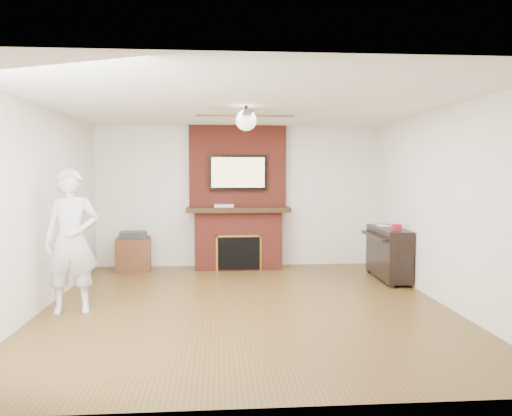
{
  "coord_description": "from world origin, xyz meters",
  "views": [
    {
      "loc": [
        -0.35,
        -6.18,
        1.68
      ],
      "look_at": [
        0.19,
        0.9,
        1.17
      ],
      "focal_mm": 35.0,
      "sensor_mm": 36.0,
      "label": 1
    }
  ],
  "objects": [
    {
      "name": "candle_cream",
      "position": [
        0.08,
        2.38,
        0.06
      ],
      "size": [
        0.07,
        0.07,
        0.11
      ],
      "primitive_type": "cylinder",
      "color": "beige",
      "rests_on": "ground"
    },
    {
      "name": "piano",
      "position": [
        2.3,
        1.37,
        0.44
      ],
      "size": [
        0.49,
        1.26,
        0.91
      ],
      "rotation": [
        0.0,
        0.0,
        -0.03
      ],
      "color": "black",
      "rests_on": "ground"
    },
    {
      "name": "candle_green",
      "position": [
        0.04,
        2.31,
        0.05
      ],
      "size": [
        0.07,
        0.07,
        0.1
      ],
      "primitive_type": "cylinder",
      "color": "#367B31",
      "rests_on": "ground"
    },
    {
      "name": "ceiling_fan",
      "position": [
        -0.0,
        0.0,
        2.33
      ],
      "size": [
        1.21,
        1.21,
        0.31
      ],
      "color": "black",
      "rests_on": "room_shell"
    },
    {
      "name": "tv",
      "position": [
        0.0,
        2.5,
        1.68
      ],
      "size": [
        1.0,
        0.08,
        0.6
      ],
      "color": "black",
      "rests_on": "fireplace"
    },
    {
      "name": "cable_box",
      "position": [
        -0.24,
        2.45,
        1.1
      ],
      "size": [
        0.34,
        0.21,
        0.05
      ],
      "primitive_type": "cube",
      "rotation": [
        0.0,
        0.0,
        -0.04
      ],
      "color": "silver",
      "rests_on": "fireplace"
    },
    {
      "name": "candle_orange",
      "position": [
        -0.23,
        2.3,
        0.05
      ],
      "size": [
        0.07,
        0.07,
        0.1
      ],
      "primitive_type": "cylinder",
      "color": "#DA5319",
      "rests_on": "ground"
    },
    {
      "name": "person",
      "position": [
        -2.1,
        -0.13,
        0.86
      ],
      "size": [
        0.69,
        0.52,
        1.73
      ],
      "primitive_type": "imported",
      "rotation": [
        0.0,
        0.0,
        0.16
      ],
      "color": "silver",
      "rests_on": "ground"
    },
    {
      "name": "candle_blue",
      "position": [
        0.2,
        2.34,
        0.04
      ],
      "size": [
        0.06,
        0.06,
        0.09
      ],
      "primitive_type": "cylinder",
      "color": "navy",
      "rests_on": "ground"
    },
    {
      "name": "fireplace",
      "position": [
        0.0,
        2.55,
        1.0
      ],
      "size": [
        1.78,
        0.64,
        2.5
      ],
      "color": "maroon",
      "rests_on": "ground"
    },
    {
      "name": "side_table",
      "position": [
        -1.81,
        2.48,
        0.3
      ],
      "size": [
        0.63,
        0.63,
        0.66
      ],
      "rotation": [
        0.0,
        0.0,
        0.1
      ],
      "color": "#502A17",
      "rests_on": "ground"
    },
    {
      "name": "room_shell",
      "position": [
        0.0,
        0.0,
        1.25
      ],
      "size": [
        5.36,
        5.86,
        2.86
      ],
      "color": "#513817",
      "rests_on": "ground"
    }
  ]
}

